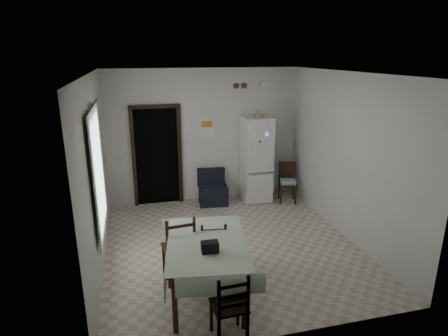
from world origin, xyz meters
TOP-DOWN VIEW (x-y plane):
  - ground at (0.00, 0.00)m, footprint 4.50×4.50m
  - ceiling at (0.00, 0.00)m, footprint 4.20×4.50m
  - wall_back at (0.00, 2.25)m, footprint 4.20×0.02m
  - wall_front at (0.00, -2.25)m, footprint 4.20×0.02m
  - wall_left at (-2.10, 0.00)m, footprint 0.02×4.50m
  - wall_right at (2.10, 0.00)m, footprint 0.02×4.50m
  - doorway at (-1.05, 2.45)m, footprint 1.06×0.52m
  - window_recess at (-2.15, -0.20)m, footprint 0.10×1.20m
  - curtain at (-2.04, -0.20)m, footprint 0.02×1.45m
  - curtain_rod at (-2.03, -0.20)m, footprint 0.02×1.60m
  - calendar at (0.05, 2.24)m, footprint 0.28×0.02m
  - calendar_image at (0.05, 2.23)m, footprint 0.24×0.01m
  - light_switch at (0.15, 2.24)m, footprint 0.08×0.02m
  - vent_left at (0.70, 2.23)m, footprint 0.12×0.03m
  - vent_right at (0.88, 2.23)m, footprint 0.12×0.03m
  - emergency_light at (1.35, 2.21)m, footprint 0.25×0.07m
  - fridge at (1.09, 1.93)m, footprint 0.62×0.62m
  - tan_cone at (1.11, 1.91)m, footprint 0.26×0.26m
  - navy_seat at (0.11, 1.93)m, footprint 0.67×0.65m
  - corner_chair at (1.74, 1.63)m, footprint 0.47×0.47m
  - dining_table at (-0.68, -1.28)m, footprint 1.26×1.71m
  - black_bag at (-0.69, -1.55)m, footprint 0.22×0.13m
  - dining_chair_far_left at (-1.00, -0.78)m, footprint 0.49×0.49m
  - dining_chair_far_right at (-0.49, -0.80)m, footprint 0.44×0.44m
  - dining_chair_near_head at (-0.60, -2.13)m, footprint 0.41×0.41m

SIDE VIEW (x-z plane):
  - ground at x=0.00m, z-range 0.00..0.00m
  - navy_seat at x=0.11m, z-range 0.00..0.74m
  - dining_table at x=-0.68m, z-range 0.00..0.82m
  - corner_chair at x=1.74m, z-range 0.00..0.88m
  - dining_chair_far_right at x=-0.49m, z-range 0.00..0.90m
  - dining_chair_near_head at x=-0.60m, z-range 0.00..0.90m
  - dining_chair_far_left at x=-1.00m, z-range 0.00..1.04m
  - black_bag at x=-0.69m, z-range 0.82..0.96m
  - fridge at x=1.09m, z-range 0.00..1.88m
  - doorway at x=-1.05m, z-range -0.05..2.17m
  - light_switch at x=0.15m, z-range 1.04..1.16m
  - wall_back at x=0.00m, z-range 0.00..2.90m
  - wall_front at x=0.00m, z-range 0.00..2.90m
  - wall_left at x=-2.10m, z-range 0.00..2.90m
  - wall_right at x=2.10m, z-range 0.00..2.90m
  - window_recess at x=-2.15m, z-range 0.75..2.35m
  - curtain at x=-2.04m, z-range 0.62..2.48m
  - calendar at x=0.05m, z-range 1.42..1.82m
  - calendar_image at x=0.05m, z-range 1.65..1.79m
  - tan_cone at x=1.11m, z-range 1.88..2.07m
  - curtain_rod at x=-2.03m, z-range 2.49..2.51m
  - vent_left at x=0.70m, z-range 2.46..2.58m
  - vent_right at x=0.88m, z-range 2.46..2.58m
  - emergency_light at x=1.35m, z-range 2.50..2.59m
  - ceiling at x=0.00m, z-range 2.89..2.91m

